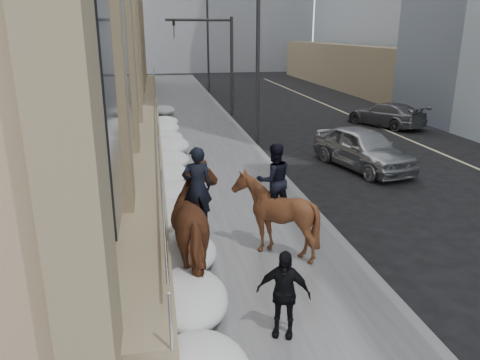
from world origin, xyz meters
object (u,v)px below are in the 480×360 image
mounted_horse_right (274,209)px  pedestrian (283,293)px  mounted_horse_left (201,223)px  car_grey (386,114)px  car_silver (363,148)px

mounted_horse_right → pedestrian: bearing=69.9°
mounted_horse_left → car_grey: 19.41m
mounted_horse_right → car_grey: 17.77m
car_silver → car_grey: bearing=44.2°
car_silver → pedestrian: bearing=-134.5°
mounted_horse_left → car_silver: (7.06, 7.47, -0.50)m
mounted_horse_right → pedestrian: size_ratio=1.66×
mounted_horse_left → pedestrian: (1.15, -2.38, -0.40)m
mounted_horse_right → car_silver: size_ratio=0.55×
mounted_horse_right → car_grey: (10.20, 14.55, -0.54)m
pedestrian → car_grey: bearing=80.5°
mounted_horse_left → car_grey: bearing=-132.0°
mounted_horse_right → mounted_horse_left: bearing=13.2°
mounted_horse_right → car_grey: mounted_horse_right is taller
mounted_horse_left → car_grey: mounted_horse_left is taller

